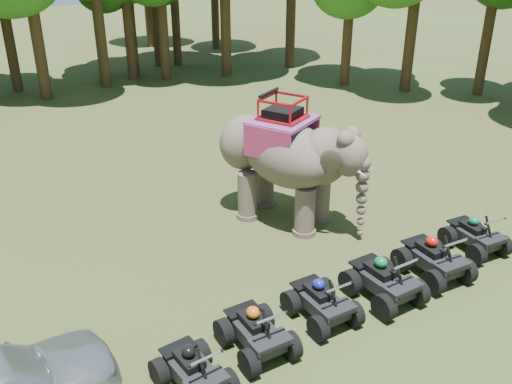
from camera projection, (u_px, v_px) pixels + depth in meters
ground at (282, 272)px, 15.11m from camera, size 110.00×110.00×0.00m
elephant at (285, 160)px, 17.00m from camera, size 3.76×5.16×3.97m
atv_0 at (193, 365)px, 11.10m from camera, size 1.20×1.64×1.21m
atv_1 at (257, 326)px, 12.11m from camera, size 1.40×1.82×1.28m
atv_2 at (322, 297)px, 13.09m from camera, size 1.36×1.77×1.25m
atv_3 at (385, 275)px, 13.78m from camera, size 1.44×1.91×1.36m
atv_4 at (435, 254)px, 14.68m from camera, size 1.57×1.99×1.35m
atv_5 at (476, 231)px, 15.86m from camera, size 1.45×1.82×1.23m
tree_0 at (32, 3)px, 27.72m from camera, size 6.68×6.68×9.55m
tree_2 at (161, 4)px, 31.58m from camera, size 5.89×5.89×8.42m
tree_5 at (349, 14)px, 30.66m from camera, size 5.42×5.42×7.75m
tree_6 at (414, 3)px, 29.18m from camera, size 6.44×6.44×9.20m
tree_7 at (489, 23)px, 28.88m from camera, size 5.23×5.23×7.47m
tree_34 at (126, 4)px, 31.60m from camera, size 5.88×5.88×8.40m
tree_37 at (99, 15)px, 32.59m from camera, size 4.94×4.94×7.06m
tree_43 at (4, 14)px, 29.45m from camera, size 5.64×5.64×8.05m
tree_44 at (175, 5)px, 35.07m from camera, size 5.19×5.19×7.41m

